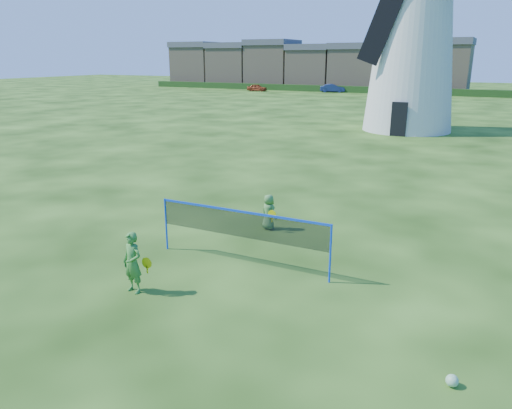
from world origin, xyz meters
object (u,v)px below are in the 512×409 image
Objects in this scene: player_girl at (133,263)px; car_right at (332,88)px; car_left at (257,88)px; badminton_net at (241,225)px; play_ball at (452,381)px; windmill at (414,36)px; player_boy at (269,212)px.

car_right is at bearing 112.46° from player_girl.
car_left is (-29.06, 65.22, -0.20)m from player_girl.
car_left is (-30.62, 62.63, -0.58)m from badminton_net.
badminton_net reaches higher than play_ball.
windmill reaches higher than play_ball.
player_girl is 0.39× the size of car_right.
windmill is 17.56× the size of player_boy.
badminton_net is at bearing 121.26° from player_boy.
play_ball is at bearing -157.91° from car_left.
play_ball is at bearing 157.16° from player_boy.
car_right is (-17.20, 68.32, -0.11)m from player_girl.
badminton_net is (0.62, -28.01, -5.77)m from windmill.
car_right is (-18.14, 37.72, -6.27)m from windmill.
player_boy is at bearing 100.85° from badminton_net.
windmill is 6.30× the size of car_left.
badminton_net reaches higher than player_boy.
player_girl is 7.28m from play_ball.
windmill is 5.26× the size of car_right.
play_ball is at bearing -78.49° from windmill.
badminton_net is 4.31× the size of player_boy.
windmill is at bearing 96.56° from player_girl.
car_right reaches higher than car_left.
car_left is at bearing -42.86° from player_boy.
player_boy is 5.32× the size of play_ball.
player_girl is 6.88× the size of play_ball.
player_girl reaches higher than play_ball.
windmill is 32.31m from play_ball.
car_right is at bearing 109.60° from play_ball.
player_girl is 71.40m from car_left.
player_girl is at bearing 100.18° from player_boy.
badminton_net is 3.04m from player_boy.
car_right reaches higher than play_ball.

